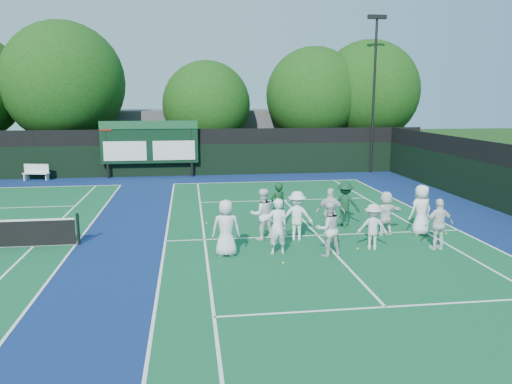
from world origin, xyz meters
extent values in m
plane|color=#15370F|center=(0.00, 0.00, 0.00)|extent=(120.00, 120.00, 0.00)
cube|color=navy|center=(-6.00, 1.00, 0.00)|extent=(34.00, 32.00, 0.01)
cube|color=#125931|center=(0.00, 1.00, 0.01)|extent=(10.97, 23.77, 0.00)
cube|color=white|center=(0.00, 12.88, 0.01)|extent=(10.97, 0.08, 0.00)
cube|color=white|center=(-5.49, 1.00, 0.01)|extent=(0.08, 23.77, 0.00)
cube|color=white|center=(5.49, 1.00, 0.01)|extent=(0.08, 23.77, 0.00)
cube|color=white|center=(-4.12, 1.00, 0.01)|extent=(0.08, 23.77, 0.00)
cube|color=white|center=(4.12, 1.00, 0.01)|extent=(0.08, 23.77, 0.00)
cube|color=white|center=(0.00, -5.40, 0.01)|extent=(8.23, 0.08, 0.00)
cube|color=white|center=(0.00, 7.40, 0.01)|extent=(8.23, 0.08, 0.00)
cube|color=white|center=(0.00, 1.00, 0.01)|extent=(0.08, 12.80, 0.00)
cube|color=white|center=(-14.00, 12.88, 0.01)|extent=(10.97, 0.08, 0.00)
cube|color=white|center=(-8.52, 1.00, 0.01)|extent=(0.08, 23.77, 0.00)
cube|color=white|center=(-9.88, 1.00, 0.01)|extent=(0.08, 23.77, 0.00)
cube|color=black|center=(-6.00, 16.00, 1.00)|extent=(34.00, 0.08, 2.00)
cube|color=black|center=(-6.00, 16.00, 2.50)|extent=(34.00, 0.05, 1.00)
cylinder|color=black|center=(-9.60, 15.60, 1.75)|extent=(0.16, 0.16, 3.50)
cylinder|color=black|center=(-4.40, 15.60, 1.75)|extent=(0.16, 0.16, 3.50)
cube|color=black|center=(-7.00, 15.60, 2.20)|extent=(6.00, 0.15, 2.60)
cube|color=#154C29|center=(-7.00, 15.50, 3.30)|extent=(6.00, 0.05, 0.50)
cube|color=white|center=(-8.50, 15.50, 1.70)|extent=(2.60, 0.04, 1.20)
cube|color=white|center=(-5.50, 15.50, 1.70)|extent=(2.60, 0.04, 1.20)
cube|color=maroon|center=(-9.60, 15.50, 3.20)|extent=(0.70, 0.04, 0.50)
cube|color=#525357|center=(-2.00, 24.00, 2.00)|extent=(18.00, 6.00, 4.00)
cylinder|color=black|center=(7.50, 15.70, 5.00)|extent=(0.16, 0.16, 10.00)
cube|color=black|center=(7.50, 15.70, 10.00)|extent=(1.20, 0.30, 0.25)
cylinder|color=black|center=(-8.40, 1.00, 0.55)|extent=(0.10, 0.10, 1.10)
cube|color=silver|center=(-13.80, 15.30, 0.44)|extent=(1.62, 0.78, 0.06)
cube|color=silver|center=(-13.80, 15.46, 0.73)|extent=(1.54, 0.44, 0.52)
cube|color=silver|center=(-14.43, 15.30, 0.21)|extent=(0.15, 0.37, 0.42)
cube|color=silver|center=(-13.17, 15.30, 0.21)|extent=(0.15, 0.37, 0.42)
cylinder|color=black|center=(-12.78, 19.50, 1.44)|extent=(0.44, 0.44, 2.89)
sphere|color=#113C0D|center=(-12.78, 19.50, 5.93)|extent=(8.12, 8.12, 8.12)
sphere|color=#113C0D|center=(-12.18, 19.80, 5.12)|extent=(5.68, 5.68, 5.68)
cylinder|color=black|center=(-3.26, 19.50, 1.07)|extent=(0.44, 0.44, 2.14)
sphere|color=#113C0D|center=(-3.26, 19.50, 4.44)|extent=(6.15, 6.15, 6.15)
sphere|color=#113C0D|center=(-2.66, 19.80, 3.83)|extent=(4.30, 4.30, 4.30)
cylinder|color=black|center=(4.43, 19.50, 1.27)|extent=(0.44, 0.44, 2.54)
sphere|color=#113C0D|center=(4.43, 19.50, 5.12)|extent=(6.87, 6.87, 6.87)
sphere|color=#113C0D|center=(5.03, 19.80, 4.43)|extent=(4.81, 4.81, 4.81)
cylinder|color=black|center=(8.53, 19.50, 1.33)|extent=(0.44, 0.44, 2.66)
sphere|color=#113C0D|center=(8.53, 19.50, 5.41)|extent=(7.34, 7.34, 7.34)
sphere|color=#113C0D|center=(9.13, 19.80, 4.67)|extent=(5.13, 5.13, 5.13)
sphere|color=#C8ED1B|center=(-1.83, -1.92, 0.03)|extent=(0.07, 0.07, 0.07)
sphere|color=#C8ED1B|center=(0.64, 1.07, 0.03)|extent=(0.07, 0.07, 0.07)
sphere|color=#C8ED1B|center=(4.75, 0.52, 0.03)|extent=(0.07, 0.07, 0.07)
sphere|color=#C8ED1B|center=(-3.95, 3.27, 0.03)|extent=(0.07, 0.07, 0.07)
sphere|color=#C8ED1B|center=(0.89, -0.84, 0.03)|extent=(0.07, 0.07, 0.07)
imported|color=white|center=(-3.48, -0.87, 0.91)|extent=(0.92, 0.63, 1.82)
imported|color=white|center=(-1.85, -0.93, 0.92)|extent=(0.71, 0.50, 1.84)
imported|color=silver|center=(-0.28, -1.32, 0.89)|extent=(0.98, 0.83, 1.78)
imported|color=silver|center=(1.36, -0.86, 0.77)|extent=(1.10, 0.80, 1.54)
imported|color=white|center=(3.51, -1.18, 0.86)|extent=(1.04, 0.50, 1.72)
imported|color=white|center=(-2.07, 0.81, 0.92)|extent=(1.00, 0.84, 1.83)
imported|color=white|center=(-0.87, 0.59, 0.87)|extent=(1.26, 0.92, 1.75)
imported|color=white|center=(0.42, 0.87, 0.89)|extent=(1.12, 0.66, 1.78)
imported|color=white|center=(2.49, 0.84, 0.81)|extent=(1.56, 0.70, 1.62)
imported|color=white|center=(3.75, 0.61, 0.93)|extent=(1.03, 0.81, 1.86)
imported|color=#103D1E|center=(-1.26, 2.26, 0.89)|extent=(0.76, 0.63, 1.79)
imported|color=#103D22|center=(1.43, 2.29, 0.87)|extent=(1.29, 1.05, 1.74)
camera|label=1|loc=(-4.60, -16.13, 4.97)|focal=35.00mm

